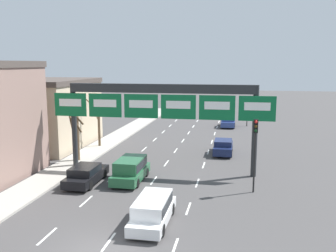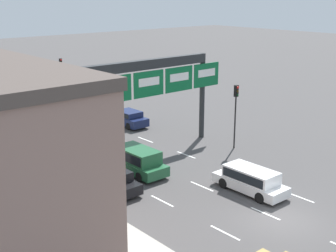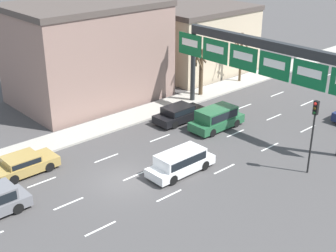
{
  "view_description": "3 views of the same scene",
  "coord_description": "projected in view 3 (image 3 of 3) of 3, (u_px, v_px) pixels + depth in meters",
  "views": [
    {
      "loc": [
        6.09,
        -15.43,
        8.7
      ],
      "look_at": [
        0.56,
        13.81,
        3.72
      ],
      "focal_mm": 40.0,
      "sensor_mm": 36.0,
      "label": 1
    },
    {
      "loc": [
        -19.55,
        -13.35,
        11.87
      ],
      "look_at": [
        2.34,
        12.0,
        2.25
      ],
      "focal_mm": 50.0,
      "sensor_mm": 36.0,
      "label": 2
    },
    {
      "loc": [
        21.33,
        -15.26,
        15.2
      ],
      "look_at": [
        2.06,
        2.02,
        3.91
      ],
      "focal_mm": 50.0,
      "sensor_mm": 36.0,
      "label": 3
    }
  ],
  "objects": [
    {
      "name": "ground_plane",
      "position": [
        123.0,
        181.0,
        29.98
      ],
      "size": [
        220.0,
        220.0,
        0.0
      ],
      "primitive_type": "plane",
      "color": "#474444"
    },
    {
      "name": "suv_white",
      "position": [
        181.0,
        161.0,
        30.62
      ],
      "size": [
        1.82,
        4.81,
        1.53
      ],
      "color": "silver",
      "rests_on": "ground_plane"
    },
    {
      "name": "car_gold",
      "position": [
        24.0,
        164.0,
        30.61
      ],
      "size": [
        1.95,
        4.17,
        1.31
      ],
      "color": "#A88947",
      "rests_on": "ground_plane"
    },
    {
      "name": "building_near",
      "position": [
        88.0,
        52.0,
        42.28
      ],
      "size": [
        9.34,
        13.38,
        8.91
      ],
      "color": "gray",
      "rests_on": "ground_plane"
    },
    {
      "name": "sidewalk_left",
      "position": [
        60.0,
        140.0,
        35.4
      ],
      "size": [
        2.8,
        110.0,
        0.15
      ],
      "color": "#A8A399",
      "rests_on": "ground_plane"
    },
    {
      "name": "sign_gantry",
      "position": [
        261.0,
        57.0,
        35.92
      ],
      "size": [
        17.74,
        0.7,
        7.11
      ],
      "color": "#232628",
      "rests_on": "ground_plane"
    },
    {
      "name": "car_black",
      "position": [
        179.0,
        113.0,
        38.63
      ],
      "size": [
        1.88,
        4.68,
        1.38
      ],
      "color": "black",
      "rests_on": "ground_plane"
    },
    {
      "name": "lane_dashes",
      "position": [
        256.0,
        125.0,
        38.24
      ],
      "size": [
        6.72,
        67.0,
        0.01
      ],
      "color": "white",
      "rests_on": "ground_plane"
    },
    {
      "name": "tree_bare_second",
      "position": [
        200.0,
        68.0,
        43.5
      ],
      "size": [
        1.81,
        1.24,
        4.99
      ],
      "color": "brown",
      "rests_on": "sidewalk_left"
    },
    {
      "name": "suv_green",
      "position": [
        217.0,
        117.0,
        37.18
      ],
      "size": [
        1.93,
        4.69,
        1.74
      ],
      "color": "#235B38",
      "rests_on": "ground_plane"
    },
    {
      "name": "traffic_light_mid_block",
      "position": [
        314.0,
        123.0,
        29.52
      ],
      "size": [
        0.3,
        0.35,
        5.05
      ],
      "color": "black",
      "rests_on": "ground_plane"
    },
    {
      "name": "building_far",
      "position": [
        189.0,
        37.0,
        51.88
      ],
      "size": [
        11.6,
        11.34,
        7.09
      ],
      "color": "#C6B293",
      "rests_on": "ground_plane"
    },
    {
      "name": "tree_bare_closest",
      "position": [
        240.0,
        54.0,
        47.23
      ],
      "size": [
        1.75,
        1.73,
        4.99
      ],
      "color": "brown",
      "rests_on": "sidewalk_left"
    }
  ]
}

